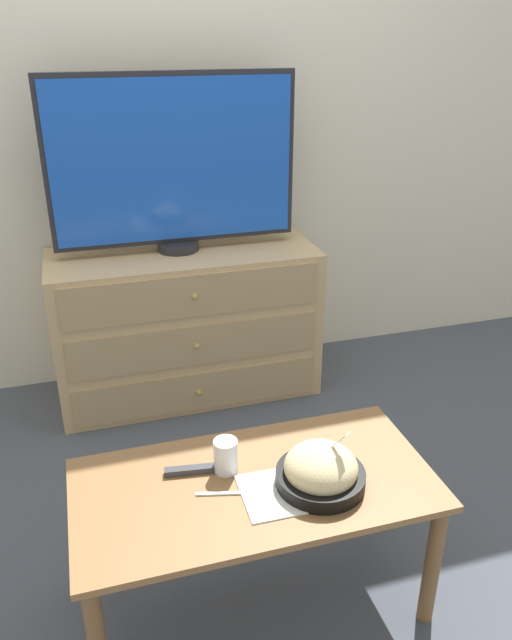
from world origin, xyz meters
TOP-DOWN VIEW (x-y plane):
  - ground_plane at (0.00, 0.00)m, footprint 12.00×12.00m
  - wall_back at (0.00, 0.03)m, footprint 12.00×0.05m
  - dresser at (0.06, -0.25)m, footprint 1.13×0.45m
  - tv at (0.05, -0.21)m, footprint 1.00×0.17m
  - coffee_table at (0.02, -1.46)m, footprint 0.96×0.48m
  - takeout_bowl at (0.18, -1.51)m, footprint 0.24×0.24m
  - drink_cup at (-0.04, -1.39)m, footprint 0.07×0.07m
  - napkin at (0.07, -1.52)m, footprint 0.19×0.19m
  - knife at (-0.06, -1.48)m, footprint 0.17×0.05m
  - remote_control at (-0.13, -1.37)m, footprint 0.16×0.05m

SIDE VIEW (x-z plane):
  - ground_plane at x=0.00m, z-range 0.00..0.00m
  - dresser at x=0.06m, z-range 0.00..0.67m
  - coffee_table at x=0.02m, z-range 0.15..0.58m
  - napkin at x=0.07m, z-range 0.43..0.43m
  - knife at x=-0.06m, z-range 0.43..0.43m
  - remote_control at x=-0.13m, z-range 0.43..0.45m
  - drink_cup at x=-0.04m, z-range 0.42..0.52m
  - takeout_bowl at x=0.18m, z-range 0.39..0.56m
  - tv at x=0.05m, z-range 0.67..1.38m
  - wall_back at x=0.00m, z-range 0.00..2.60m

